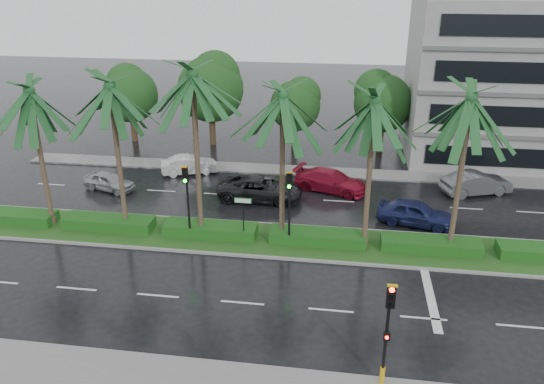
# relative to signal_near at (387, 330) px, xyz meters

# --- Properties ---
(ground) EXTENTS (120.00, 120.00, 0.00)m
(ground) POSITION_rel_signal_near_xyz_m (-6.00, 9.39, -2.50)
(ground) COLOR black
(ground) RESTS_ON ground
(near_sidewalk) EXTENTS (40.00, 2.40, 0.12)m
(near_sidewalk) POSITION_rel_signal_near_xyz_m (-6.00, -0.81, -2.44)
(near_sidewalk) COLOR slate
(near_sidewalk) RESTS_ON ground
(far_sidewalk) EXTENTS (40.00, 2.00, 0.12)m
(far_sidewalk) POSITION_rel_signal_near_xyz_m (-6.00, 21.39, -2.44)
(far_sidewalk) COLOR slate
(far_sidewalk) RESTS_ON ground
(median) EXTENTS (36.00, 4.00, 0.15)m
(median) POSITION_rel_signal_near_xyz_m (-6.00, 10.39, -2.42)
(median) COLOR gray
(median) RESTS_ON ground
(hedge) EXTENTS (35.20, 1.40, 0.60)m
(hedge) POSITION_rel_signal_near_xyz_m (-6.00, 10.39, -2.05)
(hedge) COLOR #123F12
(hedge) RESTS_ON median
(lane_markings) EXTENTS (34.00, 13.06, 0.01)m
(lane_markings) POSITION_rel_signal_near_xyz_m (-2.96, 8.96, -2.50)
(lane_markings) COLOR silver
(lane_markings) RESTS_ON ground
(palm_row) EXTENTS (26.30, 4.20, 9.82)m
(palm_row) POSITION_rel_signal_near_xyz_m (-7.25, 10.41, 5.21)
(palm_row) COLOR #413026
(palm_row) RESTS_ON median
(signal_near) EXTENTS (0.34, 0.45, 4.36)m
(signal_near) POSITION_rel_signal_near_xyz_m (0.00, 0.00, 0.00)
(signal_near) COLOR black
(signal_near) RESTS_ON near_sidewalk
(signal_median_left) EXTENTS (0.34, 0.42, 4.36)m
(signal_median_left) POSITION_rel_signal_near_xyz_m (-10.00, 9.69, 0.49)
(signal_median_left) COLOR black
(signal_median_left) RESTS_ON median
(signal_median_right) EXTENTS (0.34, 0.42, 4.36)m
(signal_median_right) POSITION_rel_signal_near_xyz_m (-4.50, 9.69, 0.49)
(signal_median_right) COLOR black
(signal_median_right) RESTS_ON median
(street_sign) EXTENTS (0.95, 0.09, 2.60)m
(street_sign) POSITION_rel_signal_near_xyz_m (-7.00, 9.87, -0.38)
(street_sign) COLOR black
(street_sign) RESTS_ON median
(bg_trees) EXTENTS (33.01, 5.43, 7.85)m
(bg_trees) POSITION_rel_signal_near_xyz_m (-5.28, 26.98, 2.14)
(bg_trees) COLOR #3D2A1C
(bg_trees) RESTS_ON ground
(building) EXTENTS (16.00, 10.00, 12.00)m
(building) POSITION_rel_signal_near_xyz_m (11.00, 27.39, 3.50)
(building) COLOR gray
(building) RESTS_ON ground
(car_silver) EXTENTS (2.47, 3.91, 1.24)m
(car_silver) POSITION_rel_signal_near_xyz_m (-17.50, 16.07, -1.88)
(car_silver) COLOR #A4A7AC
(car_silver) RESTS_ON ground
(car_white) EXTENTS (2.78, 4.30, 1.34)m
(car_white) POSITION_rel_signal_near_xyz_m (-13.00, 19.85, -1.83)
(car_white) COLOR silver
(car_white) RESTS_ON ground
(car_darkgrey) EXTENTS (2.62, 5.52, 1.52)m
(car_darkgrey) POSITION_rel_signal_near_xyz_m (-7.10, 15.96, -1.74)
(car_darkgrey) COLOR black
(car_darkgrey) RESTS_ON ground
(car_red) EXTENTS (3.50, 5.39, 1.45)m
(car_red) POSITION_rel_signal_near_xyz_m (-2.60, 18.09, -1.78)
(car_red) COLOR maroon
(car_red) RESTS_ON ground
(car_blue) EXTENTS (2.76, 4.66, 1.49)m
(car_blue) POSITION_rel_signal_near_xyz_m (2.50, 13.66, -1.76)
(car_blue) COLOR navy
(car_blue) RESTS_ON ground
(car_grey) EXTENTS (3.12, 4.90, 1.52)m
(car_grey) POSITION_rel_signal_near_xyz_m (7.00, 18.93, -1.74)
(car_grey) COLOR #515456
(car_grey) RESTS_ON ground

